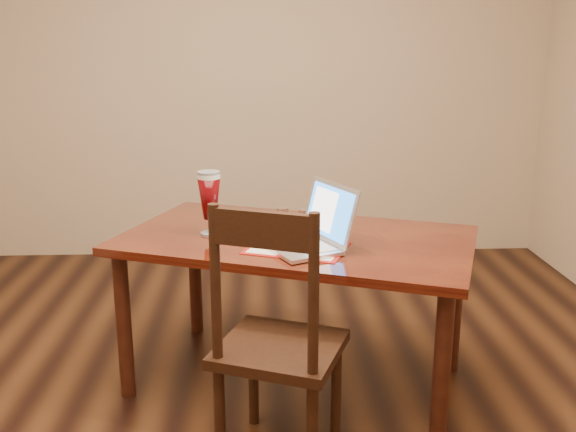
{
  "coord_description": "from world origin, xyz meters",
  "views": [
    {
      "loc": [
        0.14,
        -2.22,
        1.55
      ],
      "look_at": [
        0.27,
        0.46,
        0.83
      ],
      "focal_mm": 40.0,
      "sensor_mm": 36.0,
      "label": 1
    }
  ],
  "objects": [
    {
      "name": "dining_chair",
      "position": [
        0.2,
        -0.07,
        0.49
      ],
      "size": [
        0.56,
        0.55,
        1.03
      ],
      "rotation": [
        0.0,
        0.0,
        -0.37
      ],
      "color": "black",
      "rests_on": "ground"
    },
    {
      "name": "dining_table",
      "position": [
        0.29,
        0.52,
        0.65
      ],
      "size": [
        1.74,
        1.35,
        1.01
      ],
      "rotation": [
        0.0,
        0.0,
        -0.36
      ],
      "color": "#531C0B",
      "rests_on": "ground"
    }
  ]
}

